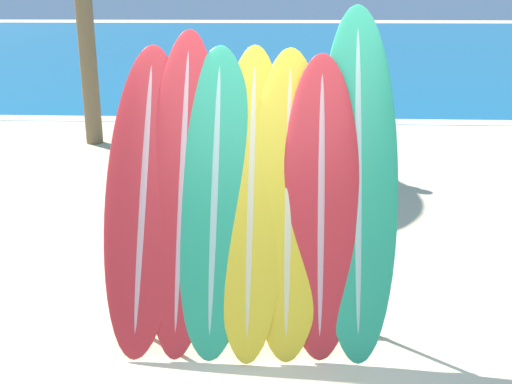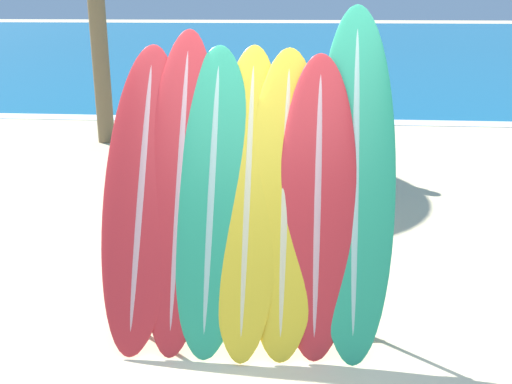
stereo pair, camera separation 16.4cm
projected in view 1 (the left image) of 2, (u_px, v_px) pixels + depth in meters
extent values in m
plane|color=beige|center=(252.00, 345.00, 4.45)|extent=(160.00, 160.00, 0.00)
cube|color=#146693|center=(286.00, 38.00, 41.02)|extent=(120.00, 60.00, 0.00)
cube|color=white|center=(277.00, 121.00, 12.77)|extent=(120.00, 0.60, 0.01)
cylinder|color=slate|center=(128.00, 277.00, 4.57)|extent=(0.04, 0.04, 0.85)
cylinder|color=slate|center=(375.00, 283.00, 4.47)|extent=(0.04, 0.04, 0.85)
cylinder|color=slate|center=(250.00, 230.00, 4.39)|extent=(1.91, 0.04, 0.04)
cylinder|color=slate|center=(250.00, 317.00, 4.61)|extent=(1.91, 0.04, 0.04)
ellipsoid|color=red|center=(144.00, 194.00, 4.46)|extent=(0.59, 1.18, 2.13)
ellipsoid|color=#D19A9C|center=(144.00, 194.00, 4.46)|extent=(0.11, 1.15, 2.05)
ellipsoid|color=red|center=(182.00, 187.00, 4.45)|extent=(0.54, 1.20, 2.25)
ellipsoid|color=#D19A9C|center=(182.00, 187.00, 4.45)|extent=(0.10, 1.16, 2.16)
ellipsoid|color=#289E70|center=(215.00, 196.00, 4.42)|extent=(0.59, 1.17, 2.14)
ellipsoid|color=#9AC3B3|center=(215.00, 196.00, 4.42)|extent=(0.11, 1.13, 2.06)
ellipsoid|color=yellow|center=(251.00, 196.00, 4.41)|extent=(0.53, 1.22, 2.14)
ellipsoid|color=beige|center=(251.00, 196.00, 4.41)|extent=(0.10, 1.19, 2.06)
ellipsoid|color=yellow|center=(288.00, 198.00, 4.39)|extent=(0.58, 1.11, 2.12)
ellipsoid|color=beige|center=(288.00, 198.00, 4.39)|extent=(0.10, 1.08, 2.04)
ellipsoid|color=red|center=(321.00, 202.00, 4.35)|extent=(0.57, 1.00, 2.09)
ellipsoid|color=#D19A9C|center=(321.00, 202.00, 4.35)|extent=(0.10, 0.97, 2.01)
ellipsoid|color=#289E70|center=(358.00, 176.00, 4.39)|extent=(0.59, 1.23, 2.43)
ellipsoid|color=#9AC3B3|center=(358.00, 176.00, 4.39)|extent=(0.11, 1.19, 2.34)
cylinder|color=tan|center=(331.00, 148.00, 8.77)|extent=(0.11, 0.11, 0.77)
cylinder|color=tan|center=(336.00, 146.00, 8.91)|extent=(0.11, 0.11, 0.77)
cube|color=#478466|center=(334.00, 129.00, 8.76)|extent=(0.22, 0.26, 0.23)
cube|color=gold|center=(335.00, 100.00, 8.63)|extent=(0.24, 0.28, 0.60)
sphere|color=tan|center=(337.00, 69.00, 8.50)|extent=(0.22, 0.22, 0.22)
cylinder|color=#A87A5B|center=(192.00, 135.00, 9.54)|extent=(0.11, 0.11, 0.81)
cylinder|color=#A87A5B|center=(189.00, 132.00, 9.70)|extent=(0.11, 0.11, 0.81)
cube|color=#478466|center=(190.00, 116.00, 9.53)|extent=(0.23, 0.27, 0.24)
cube|color=#42996B|center=(189.00, 88.00, 9.40)|extent=(0.26, 0.29, 0.64)
sphere|color=#A87A5B|center=(188.00, 58.00, 9.26)|extent=(0.23, 0.23, 0.23)
cylinder|color=brown|center=(86.00, 32.00, 10.20)|extent=(0.29, 0.29, 3.89)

